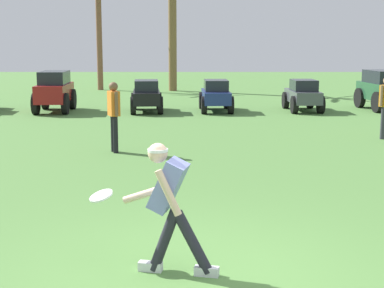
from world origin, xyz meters
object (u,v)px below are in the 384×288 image
object	(u,v)px
palm_tree_left_of_centre	(172,7)
frisbee_in_flight	(101,196)
parked_car_slot_e	(302,95)
parked_car_slot_c	(146,96)
frisbee_thrower	(169,201)
parked_car_slot_d	(215,95)
parked_car_slot_b	(54,90)
teammate_midfield	(113,110)
palm_tree_far_left	(98,21)
parked_car_slot_f	(381,89)

from	to	relation	value
palm_tree_left_of_centre	frisbee_in_flight	bearing A→B (deg)	-90.22
parked_car_slot_e	palm_tree_left_of_centre	bearing A→B (deg)	120.22
parked_car_slot_c	palm_tree_left_of_centre	xyz separation A→B (m)	(0.65, 8.52, 3.44)
frisbee_thrower	parked_car_slot_d	size ratio (longest dim) A/B	0.63
frisbee_thrower	parked_car_slot_b	bearing A→B (deg)	107.49
teammate_midfield	parked_car_slot_e	bearing A→B (deg)	53.95
frisbee_thrower	parked_car_slot_e	distance (m)	15.14
teammate_midfield	palm_tree_far_left	bearing A→B (deg)	99.89
frisbee_thrower	parked_car_slot_c	distance (m)	14.38
parked_car_slot_c	teammate_midfield	bearing A→B (deg)	-91.10
frisbee_thrower	parked_car_slot_c	world-z (taller)	frisbee_thrower
frisbee_in_flight	palm_tree_left_of_centre	distance (m)	22.69
palm_tree_far_left	parked_car_slot_e	bearing A→B (deg)	-46.15
parked_car_slot_c	frisbee_in_flight	bearing A→B (deg)	-87.70
frisbee_in_flight	parked_car_slot_d	bearing A→B (deg)	82.53
parked_car_slot_c	palm_tree_left_of_centre	size ratio (longest dim) A/B	0.33
palm_tree_left_of_centre	teammate_midfield	bearing A→B (deg)	-92.82
frisbee_thrower	parked_car_slot_b	distance (m)	15.05
frisbee_in_flight	palm_tree_left_of_centre	world-z (taller)	palm_tree_left_of_centre
parked_car_slot_d	frisbee_in_flight	bearing A→B (deg)	-97.47
parked_car_slot_c	parked_car_slot_f	bearing A→B (deg)	4.01
frisbee_in_flight	teammate_midfield	bearing A→B (deg)	96.19
parked_car_slot_b	parked_car_slot_d	size ratio (longest dim) A/B	1.07
parked_car_slot_c	parked_car_slot_d	xyz separation A→B (m)	(2.41, 0.14, 0.00)
frisbee_thrower	teammate_midfield	bearing A→B (deg)	102.17
teammate_midfield	parked_car_slot_e	size ratio (longest dim) A/B	0.70
teammate_midfield	parked_car_slot_f	bearing A→B (deg)	43.50
parked_car_slot_e	teammate_midfield	bearing A→B (deg)	-126.05
frisbee_thrower	palm_tree_left_of_centre	world-z (taller)	palm_tree_left_of_centre
frisbee_thrower	parked_car_slot_f	bearing A→B (deg)	64.86
frisbee_thrower	parked_car_slot_c	xyz separation A→B (m)	(-1.34, 14.31, -0.23)
frisbee_thrower	palm_tree_far_left	distance (m)	23.94
parked_car_slot_d	palm_tree_far_left	distance (m)	10.84
teammate_midfield	parked_car_slot_d	world-z (taller)	teammate_midfield
frisbee_in_flight	parked_car_slot_d	distance (m)	14.20
parked_car_slot_d	parked_car_slot_e	xyz separation A→B (m)	(3.06, 0.11, 0.00)
parked_car_slot_e	parked_car_slot_f	size ratio (longest dim) A/B	0.91
parked_car_slot_c	parked_car_slot_e	xyz separation A→B (m)	(5.46, 0.25, 0.00)
frisbee_thrower	teammate_midfield	distance (m)	7.02
frisbee_thrower	palm_tree_far_left	bearing A→B (deg)	100.56
parked_car_slot_d	palm_tree_far_left	size ratio (longest dim) A/B	0.42
parked_car_slot_e	parked_car_slot_f	xyz separation A→B (m)	(2.86, 0.33, 0.18)
parked_car_slot_e	palm_tree_left_of_centre	size ratio (longest dim) A/B	0.32
palm_tree_left_of_centre	parked_car_slot_b	bearing A→B (deg)	-114.30
parked_car_slot_e	palm_tree_left_of_centre	xyz separation A→B (m)	(-4.82, 8.27, 3.44)
teammate_midfield	parked_car_slot_f	xyz separation A→B (m)	(8.47, 8.04, -0.20)
parked_car_slot_b	parked_car_slot_c	distance (m)	3.19
frisbee_in_flight	palm_tree_left_of_centre	bearing A→B (deg)	89.78
frisbee_in_flight	parked_car_slot_f	world-z (taller)	parked_car_slot_f
parked_car_slot_e	frisbee_in_flight	bearing A→B (deg)	-109.06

